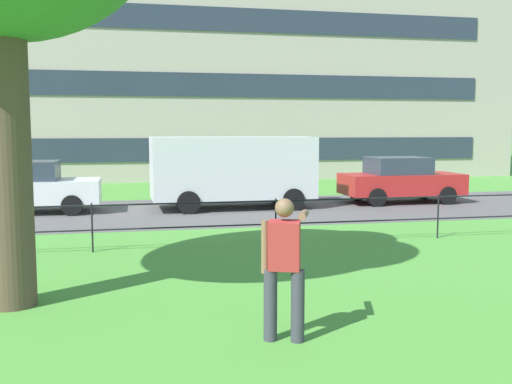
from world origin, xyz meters
The scene contains 7 objects.
street_strip centered at (0.00, 17.86, 0.00)m, with size 80.00×6.45×0.01m, color #565454.
park_fence centered at (0.00, 12.34, 0.67)m, with size 38.04×0.04×1.00m.
person_thrower centered at (-1.28, 6.70, 0.91)m, with size 0.70×0.72×1.68m.
car_white_right centered at (-5.98, 18.49, 0.78)m, with size 4.00×1.82×1.54m.
panel_van_left centered at (0.09, 18.34, 1.27)m, with size 5.05×2.21×2.24m.
car_red_far_left centered at (5.86, 18.58, 0.78)m, with size 4.02×1.84×1.54m.
apartment_building_background centered at (2.28, 35.84, 9.28)m, with size 29.05×15.84×18.54m.
Camera 1 is at (-2.98, 0.20, 2.47)m, focal length 41.42 mm.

